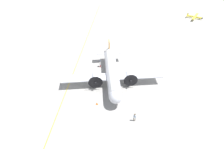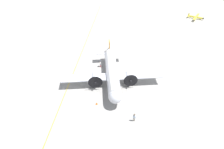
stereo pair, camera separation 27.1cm
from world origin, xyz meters
TOP-DOWN VIEW (x-y plane):
  - ground_plane at (0.00, 0.00)m, footprint 300.00×300.00m
  - apron_line_eastwest at (0.00, 9.94)m, footprint 120.00×0.16m
  - apron_line_northsouth at (-10.35, 0.00)m, footprint 0.16×120.00m
  - airliner_main at (-0.44, -0.07)m, footprint 19.11×22.83m
  - crew_foreground at (-11.43, -4.82)m, footprint 0.37×0.57m
  - passenger_boarding at (5.57, 3.45)m, footprint 0.62×0.32m
  - suitcase_near_door at (5.46, 3.44)m, footprint 0.47×0.16m
  - light_aircraft_distant at (43.54, -32.76)m, footprint 8.10×6.39m
  - traffic_cone at (-7.85, 2.62)m, footprint 0.39×0.39m

SIDE VIEW (x-z plane):
  - ground_plane at x=0.00m, z-range 0.00..0.00m
  - apron_line_eastwest at x=0.00m, z-range 0.00..0.01m
  - apron_line_northsouth at x=-10.35m, z-range 0.00..0.01m
  - suitcase_near_door at x=5.46m, z-range -0.02..0.45m
  - traffic_cone at x=-7.85m, z-range -0.02..0.50m
  - light_aircraft_distant at x=43.54m, z-range -0.11..1.64m
  - crew_foreground at x=-11.43m, z-range 0.23..1.99m
  - passenger_boarding at x=5.57m, z-range 0.23..2.06m
  - airliner_main at x=-0.44m, z-range -0.42..5.64m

